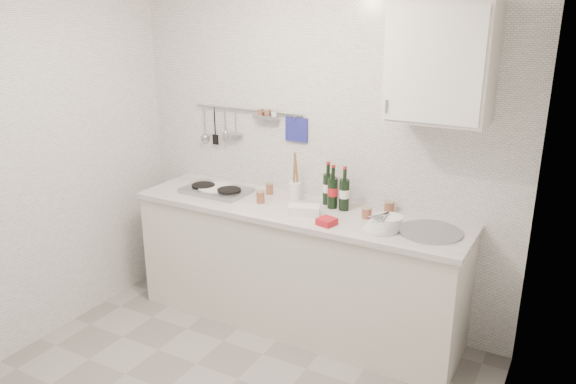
{
  "coord_description": "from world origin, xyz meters",
  "views": [
    {
      "loc": [
        1.76,
        -2.18,
        2.26
      ],
      "look_at": [
        0.04,
        0.9,
        1.1
      ],
      "focal_mm": 35.0,
      "sensor_mm": 36.0,
      "label": 1
    }
  ],
  "objects_px": {
    "wine_bottles": "(335,186)",
    "plate_stack_hob": "(214,189)",
    "wall_cabinet": "(441,63)",
    "plate_stack_sink": "(384,223)",
    "utensil_crock": "(295,189)"
  },
  "relations": [
    {
      "from": "plate_stack_hob",
      "to": "utensil_crock",
      "type": "xyz_separation_m",
      "value": [
        0.63,
        0.13,
        0.07
      ]
    },
    {
      "from": "wine_bottles",
      "to": "utensil_crock",
      "type": "bearing_deg",
      "value": 179.41
    },
    {
      "from": "wall_cabinet",
      "to": "wine_bottles",
      "type": "relative_size",
      "value": 2.26
    },
    {
      "from": "wall_cabinet",
      "to": "plate_stack_hob",
      "type": "xyz_separation_m",
      "value": [
        -1.63,
        -0.11,
        -1.01
      ]
    },
    {
      "from": "wall_cabinet",
      "to": "utensil_crock",
      "type": "distance_m",
      "value": 1.37
    },
    {
      "from": "plate_stack_hob",
      "to": "plate_stack_sink",
      "type": "xyz_separation_m",
      "value": [
        1.41,
        -0.11,
        0.03
      ]
    },
    {
      "from": "plate_stack_sink",
      "to": "wine_bottles",
      "type": "distance_m",
      "value": 0.52
    },
    {
      "from": "plate_stack_hob",
      "to": "utensil_crock",
      "type": "bearing_deg",
      "value": 11.65
    },
    {
      "from": "wine_bottles",
      "to": "plate_stack_hob",
      "type": "bearing_deg",
      "value": -172.39
    },
    {
      "from": "wall_cabinet",
      "to": "plate_stack_sink",
      "type": "height_order",
      "value": "wall_cabinet"
    },
    {
      "from": "plate_stack_hob",
      "to": "wine_bottles",
      "type": "distance_m",
      "value": 0.97
    },
    {
      "from": "wine_bottles",
      "to": "utensil_crock",
      "type": "height_order",
      "value": "utensil_crock"
    },
    {
      "from": "wall_cabinet",
      "to": "utensil_crock",
      "type": "bearing_deg",
      "value": 178.77
    },
    {
      "from": "utensil_crock",
      "to": "wall_cabinet",
      "type": "bearing_deg",
      "value": -1.23
    },
    {
      "from": "wall_cabinet",
      "to": "wine_bottles",
      "type": "distance_m",
      "value": 1.1
    }
  ]
}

